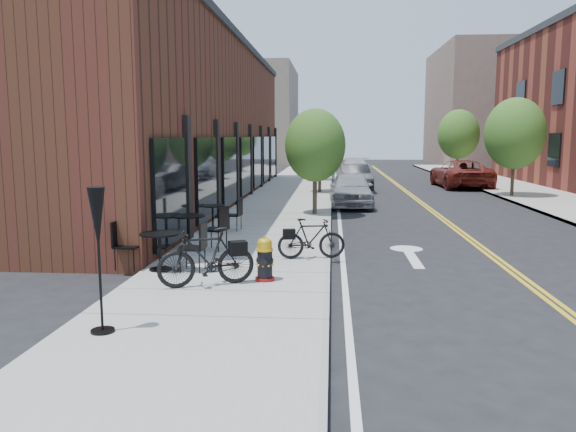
{
  "coord_description": "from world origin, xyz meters",
  "views": [
    {
      "loc": [
        0.02,
        -11.44,
        2.95
      ],
      "look_at": [
        -1.05,
        2.15,
        1.0
      ],
      "focal_mm": 35.0,
      "sensor_mm": 36.0,
      "label": 1
    }
  ],
  "objects": [
    {
      "name": "bicycle_left",
      "position": [
        -2.34,
        -1.21,
        0.68
      ],
      "size": [
        1.91,
        1.21,
        1.12
      ],
      "primitive_type": "imported",
      "rotation": [
        0.0,
        0.0,
        -1.17
      ],
      "color": "black",
      "rests_on": "sidewalk_near"
    },
    {
      "name": "bistro_set_b",
      "position": [
        -3.6,
        2.37,
        0.67
      ],
      "size": [
        2.08,
        1.09,
        1.09
      ],
      "rotation": [
        0.0,
        0.0,
        -0.29
      ],
      "color": "black",
      "rests_on": "sidewalk_near"
    },
    {
      "name": "bg_building_right",
      "position": [
        16.0,
        50.0,
        6.0
      ],
      "size": [
        10.0,
        16.0,
        12.0
      ],
      "primitive_type": "cube",
      "color": "brown",
      "rests_on": "ground"
    },
    {
      "name": "patio_umbrella",
      "position": [
        -3.29,
        -3.83,
        1.64
      ],
      "size": [
        0.34,
        0.34,
        2.12
      ],
      "color": "black",
      "rests_on": "sidewalk_near"
    },
    {
      "name": "bicycle_right",
      "position": [
        -0.44,
        1.36,
        0.59
      ],
      "size": [
        1.63,
        0.72,
        0.95
      ],
      "primitive_type": "imported",
      "rotation": [
        0.0,
        0.0,
        1.75
      ],
      "color": "black",
      "rests_on": "sidewalk_near"
    },
    {
      "name": "tree_near_d",
      "position": [
        -0.6,
        33.0,
        2.79
      ],
      "size": [
        2.4,
        2.4,
        4.11
      ],
      "color": "#382B1E",
      "rests_on": "sidewalk_near"
    },
    {
      "name": "bistro_set_a",
      "position": [
        -3.6,
        -0.03,
        0.64
      ],
      "size": [
        1.94,
        0.88,
        1.04
      ],
      "rotation": [
        0.0,
        0.0,
        -0.06
      ],
      "color": "black",
      "rests_on": "sidewalk_near"
    },
    {
      "name": "bg_building_left",
      "position": [
        -8.0,
        48.0,
        5.0
      ],
      "size": [
        8.0,
        14.0,
        10.0
      ],
      "primitive_type": "cube",
      "color": "#726656",
      "rests_on": "ground"
    },
    {
      "name": "tree_near_a",
      "position": [
        -0.6,
        9.0,
        2.6
      ],
      "size": [
        2.2,
        2.2,
        3.81
      ],
      "color": "#382B1E",
      "rests_on": "sidewalk_near"
    },
    {
      "name": "sidewalk_near",
      "position": [
        -2.0,
        10.0,
        0.06
      ],
      "size": [
        4.0,
        70.0,
        0.12
      ],
      "primitive_type": "cube",
      "color": "#9E9B93",
      "rests_on": "ground"
    },
    {
      "name": "tree_near_c",
      "position": [
        -0.6,
        25.0,
        2.53
      ],
      "size": [
        2.1,
        2.1,
        3.67
      ],
      "color": "#382B1E",
      "rests_on": "sidewalk_near"
    },
    {
      "name": "bistro_set_c",
      "position": [
        -3.6,
        5.27,
        0.6
      ],
      "size": [
        1.82,
        0.89,
        0.96
      ],
      "rotation": [
        0.0,
        0.0,
        -0.18
      ],
      "color": "black",
      "rests_on": "sidewalk_near"
    },
    {
      "name": "ground",
      "position": [
        0.0,
        0.0,
        0.0
      ],
      "size": [
        120.0,
        120.0,
        0.0
      ],
      "primitive_type": "plane",
      "color": "black",
      "rests_on": "ground"
    },
    {
      "name": "tree_near_b",
      "position": [
        -0.6,
        17.0,
        2.71
      ],
      "size": [
        2.3,
        2.3,
        3.98
      ],
      "color": "#382B1E",
      "rests_on": "sidewalk_near"
    },
    {
      "name": "building_near",
      "position": [
        -6.5,
        14.0,
        3.5
      ],
      "size": [
        5.0,
        28.0,
        7.0
      ],
      "primitive_type": "cube",
      "color": "#4B2818",
      "rests_on": "ground"
    },
    {
      "name": "parked_car_a",
      "position": [
        0.81,
        12.2,
        0.73
      ],
      "size": [
        1.82,
        4.34,
        1.47
      ],
      "primitive_type": "imported",
      "rotation": [
        0.0,
        0.0,
        0.02
      ],
      "color": "#96989E",
      "rests_on": "ground"
    },
    {
      "name": "parked_car_b",
      "position": [
        1.22,
        19.21,
        0.72
      ],
      "size": [
        1.93,
        4.47,
        1.43
      ],
      "primitive_type": "imported",
      "rotation": [
        0.0,
        0.0,
        0.1
      ],
      "color": "black",
      "rests_on": "ground"
    },
    {
      "name": "fire_hydrant",
      "position": [
        -1.28,
        -0.7,
        0.54
      ],
      "size": [
        0.44,
        0.44,
        0.88
      ],
      "rotation": [
        0.0,
        0.0,
        -0.15
      ],
      "color": "maroon",
      "rests_on": "sidewalk_near"
    },
    {
      "name": "tree_far_c",
      "position": [
        8.6,
        28.0,
        3.06
      ],
      "size": [
        2.8,
        2.8,
        4.62
      ],
      "color": "#382B1E",
      "rests_on": "sidewalk_far"
    },
    {
      "name": "parked_car_far",
      "position": [
        7.4,
        21.53,
        0.79
      ],
      "size": [
        2.84,
        5.78,
        1.58
      ],
      "primitive_type": "imported",
      "rotation": [
        0.0,
        0.0,
        3.18
      ],
      "color": "maroon",
      "rests_on": "ground"
    },
    {
      "name": "parked_car_c",
      "position": [
        1.6,
        27.14,
        0.72
      ],
      "size": [
        2.46,
        5.14,
        1.44
      ],
      "primitive_type": "imported",
      "rotation": [
        0.0,
        0.0,
        -0.09
      ],
      "color": "#B4B3B8",
      "rests_on": "ground"
    },
    {
      "name": "tree_far_b",
      "position": [
        8.6,
        16.0,
        3.06
      ],
      "size": [
        2.8,
        2.8,
        4.62
      ],
      "color": "#382B1E",
      "rests_on": "sidewalk_far"
    }
  ]
}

